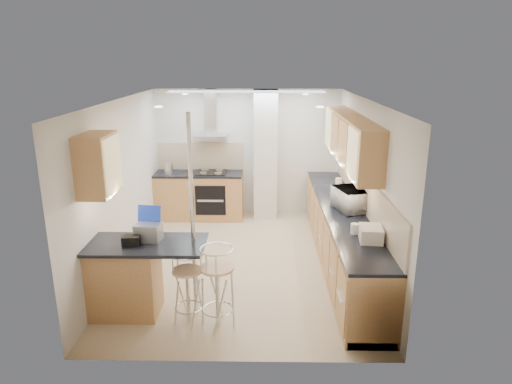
{
  "coord_description": "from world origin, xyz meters",
  "views": [
    {
      "loc": [
        0.29,
        -6.49,
        3.08
      ],
      "look_at": [
        0.19,
        0.2,
        1.1
      ],
      "focal_mm": 32.0,
      "sensor_mm": 36.0,
      "label": 1
    }
  ],
  "objects_px": {
    "bar_stool_end": "(217,288)",
    "bread_bin": "(371,234)",
    "laptop": "(148,232)",
    "bar_stool_near": "(188,288)",
    "microwave": "(351,199)"
  },
  "relations": [
    {
      "from": "microwave",
      "to": "bar_stool_end",
      "type": "relative_size",
      "value": 0.57
    },
    {
      "from": "laptop",
      "to": "bar_stool_near",
      "type": "relative_size",
      "value": 0.33
    },
    {
      "from": "bar_stool_near",
      "to": "bread_bin",
      "type": "relative_size",
      "value": 2.69
    },
    {
      "from": "bar_stool_near",
      "to": "bar_stool_end",
      "type": "relative_size",
      "value": 0.9
    },
    {
      "from": "microwave",
      "to": "bar_stool_near",
      "type": "height_order",
      "value": "microwave"
    },
    {
      "from": "bar_stool_end",
      "to": "bread_bin",
      "type": "bearing_deg",
      "value": -44.27
    },
    {
      "from": "laptop",
      "to": "bread_bin",
      "type": "bearing_deg",
      "value": 8.29
    },
    {
      "from": "microwave",
      "to": "bar_stool_near",
      "type": "distance_m",
      "value": 2.74
    },
    {
      "from": "microwave",
      "to": "bread_bin",
      "type": "xyz_separation_m",
      "value": [
        0.03,
        -1.17,
        -0.07
      ]
    },
    {
      "from": "bar_stool_near",
      "to": "bread_bin",
      "type": "distance_m",
      "value": 2.3
    },
    {
      "from": "bread_bin",
      "to": "laptop",
      "type": "bearing_deg",
      "value": -172.85
    },
    {
      "from": "laptop",
      "to": "bar_stool_near",
      "type": "height_order",
      "value": "laptop"
    },
    {
      "from": "bar_stool_near",
      "to": "bar_stool_end",
      "type": "distance_m",
      "value": 0.37
    },
    {
      "from": "bar_stool_end",
      "to": "bread_bin",
      "type": "height_order",
      "value": "bread_bin"
    },
    {
      "from": "microwave",
      "to": "bar_stool_end",
      "type": "height_order",
      "value": "microwave"
    }
  ]
}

